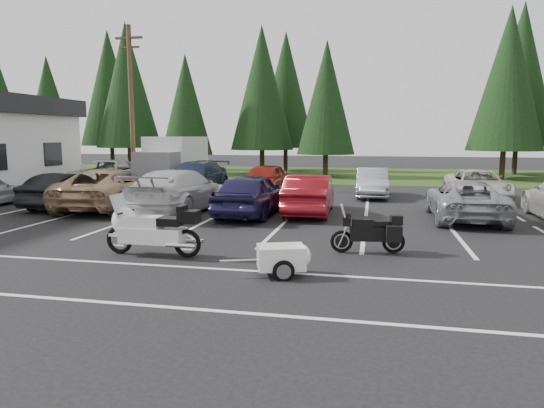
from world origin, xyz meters
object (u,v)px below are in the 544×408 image
at_px(box_truck, 170,162).
at_px(car_near_5, 310,194).
at_px(car_near_3, 179,191).
at_px(car_near_4, 251,194).
at_px(utility_pole, 131,104).
at_px(car_near_6, 465,200).
at_px(car_near_2, 112,189).
at_px(car_far_3, 372,183).
at_px(car_far_1, 194,178).
at_px(car_far_2, 264,180).
at_px(car_near_1, 68,190).
at_px(cargo_trailer, 281,260).
at_px(touring_motorcycle, 152,225).
at_px(car_far_0, 106,176).
at_px(car_far_4, 477,185).
at_px(adventure_motorcycle, 368,228).

bearing_deg(box_truck, car_near_5, -41.07).
height_order(car_near_3, car_near_4, car_near_3).
distance_m(utility_pole, car_near_6, 18.67).
distance_m(car_near_2, car_far_3, 12.02).
xyz_separation_m(car_far_1, car_far_2, (3.67, 0.01, -0.03)).
relative_size(car_far_1, car_far_3, 1.35).
relative_size(car_near_5, car_near_6, 0.91).
xyz_separation_m(car_near_1, car_near_5, (10.00, 0.33, 0.04)).
height_order(utility_pole, car_near_1, utility_pole).
height_order(box_truck, cargo_trailer, box_truck).
height_order(car_near_2, touring_motorcycle, car_near_2).
bearing_deg(cargo_trailer, touring_motorcycle, 144.17).
bearing_deg(car_far_2, car_far_0, -179.32).
xyz_separation_m(car_far_0, car_far_1, (5.05, -0.20, -0.02)).
relative_size(box_truck, car_far_0, 0.93).
height_order(car_near_3, car_near_5, car_near_3).
bearing_deg(box_truck, car_near_4, -51.21).
xyz_separation_m(utility_pole, cargo_trailer, (11.57, -15.69, -4.37)).
bearing_deg(car_far_4, car_near_1, -162.42).
bearing_deg(touring_motorcycle, car_far_0, 125.84).
relative_size(car_near_3, car_far_4, 1.14).
bearing_deg(car_near_4, utility_pole, -39.89).
bearing_deg(car_near_3, car_far_0, -39.72).
xyz_separation_m(utility_pole, car_far_1, (4.50, -2.30, -3.88)).
height_order(car_near_3, car_far_4, car_near_3).
bearing_deg(adventure_motorcycle, car_near_1, 146.93).
xyz_separation_m(box_truck, touring_motorcycle, (6.15, -15.15, -0.68)).
bearing_deg(car_far_4, touring_motorcycle, -129.39).
bearing_deg(cargo_trailer, car_far_4, 45.85).
height_order(car_near_2, car_far_0, car_far_0).
distance_m(car_near_1, adventure_motorcycle, 13.42).
distance_m(car_near_4, car_far_2, 5.99).
bearing_deg(car_near_4, car_far_2, -79.47).
distance_m(car_near_1, car_near_2, 1.94).
height_order(car_near_5, car_far_3, car_near_5).
height_order(car_near_5, car_far_4, car_near_5).
bearing_deg(adventure_motorcycle, car_far_3, 80.97).
xyz_separation_m(box_truck, adventure_motorcycle, (11.33, -13.77, -0.82)).
distance_m(car_far_2, car_far_3, 5.25).
bearing_deg(car_near_5, car_far_4, -143.33).
bearing_deg(car_far_1, cargo_trailer, -60.31).
relative_size(car_near_1, car_far_3, 1.03).
bearing_deg(car_near_6, adventure_motorcycle, 60.48).
relative_size(car_far_0, cargo_trailer, 4.24).
xyz_separation_m(car_near_4, car_far_0, (-9.56, 6.12, 0.03)).
bearing_deg(car_far_3, car_far_2, -173.27).
relative_size(car_near_1, car_far_0, 0.72).
height_order(car_near_6, car_far_3, car_near_6).
distance_m(car_far_4, adventure_motorcycle, 12.34).
height_order(car_far_1, car_far_4, car_far_1).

